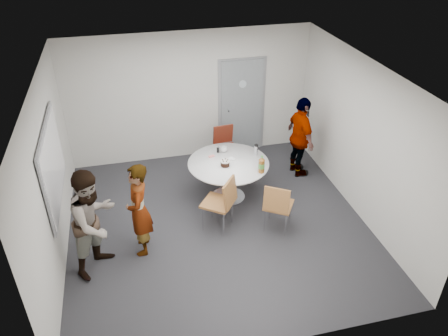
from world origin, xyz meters
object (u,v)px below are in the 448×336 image
object	(u,v)px
whiteboard	(53,165)
chair_near_right	(278,204)
table	(230,167)
person_main	(139,210)
person_right	(300,138)
door	(242,107)
chair_near_left	(223,199)
person_left	(94,221)
chair_far	(225,143)

from	to	relation	value
whiteboard	chair_near_right	size ratio (longest dim) A/B	2.05
table	person_main	size ratio (longest dim) A/B	0.94
whiteboard	person_right	bearing A→B (deg)	13.07
door	chair_near_left	distance (m)	2.83
person_left	chair_near_left	bearing A→B (deg)	-37.79
table	chair_far	bearing A→B (deg)	81.02
table	person_main	world-z (taller)	person_main
person_main	chair_near_left	bearing A→B (deg)	103.37
person_left	door	bearing A→B (deg)	-4.81
door	table	xyz separation A→B (m)	(-0.70, -1.75, -0.36)
chair_far	person_main	size ratio (longest dim) A/B	0.58
table	chair_far	xyz separation A→B (m)	(0.17, 1.11, -0.11)
table	person_main	distance (m)	2.00
whiteboard	chair_near_right	bearing A→B (deg)	-10.01
chair_near_left	person_main	xyz separation A→B (m)	(-1.36, -0.21, 0.18)
whiteboard	table	distance (m)	3.01
chair_far	person_left	xyz separation A→B (m)	(-2.52, -2.37, 0.29)
chair_near_right	person_right	xyz separation A→B (m)	(1.03, 1.62, 0.26)
person_main	person_right	xyz separation A→B (m)	(3.25, 1.55, 0.04)
person_main	person_right	world-z (taller)	person_right
whiteboard	chair_near_left	size ratio (longest dim) A/B	1.93
chair_near_left	person_right	xyz separation A→B (m)	(1.88, 1.34, 0.22)
chair_near_left	chair_far	distance (m)	2.02
person_main	person_left	xyz separation A→B (m)	(-0.65, -0.21, 0.07)
whiteboard	chair_near_right	distance (m)	3.54
whiteboard	person_main	distance (m)	1.44
whiteboard	door	bearing A→B (deg)	32.66
door	person_main	world-z (taller)	door
person_main	chair_near_right	bearing A→B (deg)	92.88
person_main	person_right	bearing A→B (deg)	120.18
table	whiteboard	bearing A→B (deg)	-169.51
table	chair_far	size ratio (longest dim) A/B	1.61
whiteboard	chair_far	size ratio (longest dim) A/B	2.09
door	table	distance (m)	1.92
chair_near_right	person_right	distance (m)	1.94
person_main	person_left	bearing A→B (deg)	-67.46
chair_near_left	chair_near_right	bearing A→B (deg)	-71.82
chair_near_left	person_right	world-z (taller)	person_right
whiteboard	table	xyz separation A→B (m)	(2.86, 0.53, -0.79)
door	table	world-z (taller)	door
door	whiteboard	size ratio (longest dim) A/B	1.12
whiteboard	person_right	world-z (taller)	whiteboard
door	chair_near_right	size ratio (longest dim) A/B	2.29
table	person_main	xyz separation A→B (m)	(-1.70, -1.06, 0.12)
chair_near_right	person_main	distance (m)	2.23
chair_near_right	person_left	bearing A→B (deg)	-144.19
door	person_main	xyz separation A→B (m)	(-2.40, -2.81, -0.25)
door	person_main	bearing A→B (deg)	-130.52
door	chair_near_right	distance (m)	2.92
table	person_main	bearing A→B (deg)	-148.16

